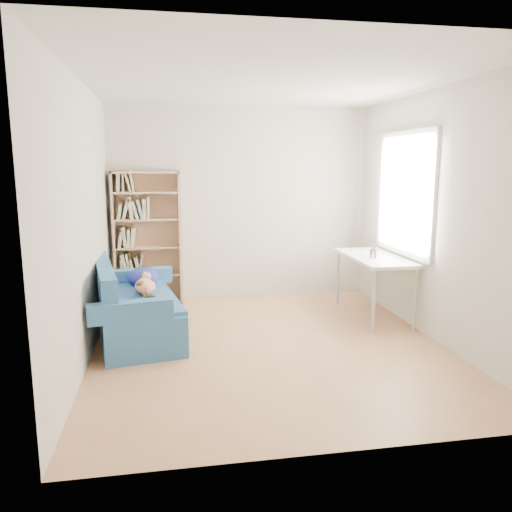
% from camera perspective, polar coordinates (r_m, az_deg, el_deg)
% --- Properties ---
extents(ground, '(4.00, 4.00, 0.00)m').
position_cam_1_polar(ground, '(5.22, 1.43, -10.08)').
color(ground, '#AA744D').
rests_on(ground, ground).
extents(room_shell, '(3.54, 4.04, 2.62)m').
position_cam_1_polar(room_shell, '(4.95, 2.58, 8.19)').
color(room_shell, silver).
rests_on(room_shell, ground).
extents(sofa, '(1.06, 1.77, 0.81)m').
position_cam_1_polar(sofa, '(5.54, -13.84, -5.80)').
color(sofa, '#255486').
rests_on(sofa, ground).
extents(bookshelf, '(0.87, 0.27, 1.74)m').
position_cam_1_polar(bookshelf, '(6.72, -12.25, 1.42)').
color(bookshelf, tan).
rests_on(bookshelf, ground).
extents(desk, '(0.58, 1.27, 0.75)m').
position_cam_1_polar(desk, '(6.14, 13.37, -0.65)').
color(desk, white).
rests_on(desk, ground).
extents(pen_cup, '(0.08, 0.08, 0.16)m').
position_cam_1_polar(pen_cup, '(6.00, 13.24, 0.36)').
color(pen_cup, white).
rests_on(pen_cup, desk).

